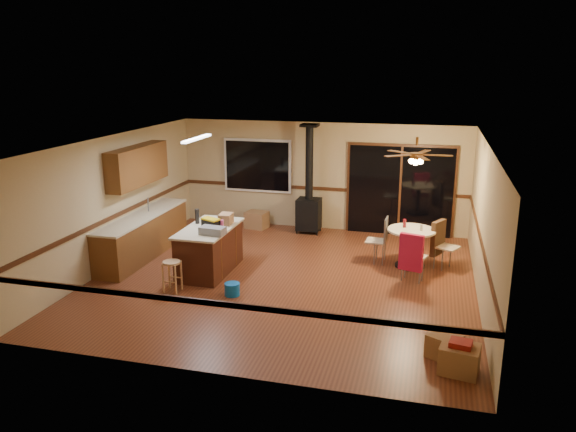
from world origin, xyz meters
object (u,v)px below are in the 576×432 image
(box_corner_a, at_px, (459,359))
(toolbox_black, at_px, (211,225))
(dining_table, at_px, (411,241))
(blue_bucket, at_px, (232,289))
(box_corner_b, at_px, (444,346))
(chair_near, at_px, (412,252))
(chair_right, at_px, (439,238))
(chair_left, at_px, (381,235))
(box_under_window, at_px, (257,220))
(wood_stove, at_px, (309,203))
(toolbox_grey, at_px, (213,231))
(kitchen_island, at_px, (210,249))
(bar_stool, at_px, (172,276))

(box_corner_a, bearing_deg, toolbox_black, 150.68)
(dining_table, bearing_deg, blue_bucket, -142.54)
(box_corner_b, bearing_deg, chair_near, 102.22)
(toolbox_black, height_order, chair_near, toolbox_black)
(chair_near, height_order, chair_right, same)
(chair_left, bearing_deg, dining_table, -9.09)
(chair_near, xyz_separation_m, box_under_window, (-3.85, 2.71, -0.39))
(chair_right, height_order, box_corner_b, chair_right)
(chair_right, bearing_deg, wood_stove, 151.26)
(wood_stove, relative_size, toolbox_black, 7.37)
(blue_bucket, bearing_deg, wood_stove, 83.29)
(dining_table, distance_m, box_corner_a, 4.01)
(toolbox_black, distance_m, box_corner_a, 5.23)
(chair_left, relative_size, box_under_window, 1.00)
(toolbox_grey, xyz_separation_m, box_corner_b, (4.16, -1.89, -0.80))
(blue_bucket, height_order, chair_right, chair_right)
(toolbox_black, bearing_deg, box_corner_b, -26.82)
(chair_near, bearing_deg, kitchen_island, -174.23)
(box_under_window, distance_m, box_corner_b, 6.99)
(toolbox_grey, bearing_deg, dining_table, 25.32)
(blue_bucket, xyz_separation_m, chair_near, (3.00, 1.39, 0.48))
(wood_stove, height_order, box_corner_b, wood_stove)
(blue_bucket, distance_m, dining_table, 3.75)
(bar_stool, bearing_deg, blue_bucket, 5.03)
(kitchen_island, distance_m, chair_right, 4.54)
(bar_stool, bearing_deg, dining_table, 30.25)
(box_corner_b, bearing_deg, blue_bucket, 160.09)
(wood_stove, distance_m, blue_bucket, 4.13)
(kitchen_island, height_order, toolbox_black, toolbox_black)
(blue_bucket, relative_size, chair_right, 0.39)
(wood_stove, distance_m, bar_stool, 4.46)
(chair_near, distance_m, chair_right, 1.12)
(wood_stove, relative_size, box_corner_a, 5.07)
(bar_stool, xyz_separation_m, chair_right, (4.58, 2.49, 0.31))
(blue_bucket, xyz_separation_m, box_corner_a, (3.78, -1.65, 0.08))
(chair_right, bearing_deg, chair_near, -115.93)
(dining_table, bearing_deg, box_corner_b, -79.99)
(chair_left, xyz_separation_m, chair_right, (1.13, 0.04, 0.01))
(blue_bucket, distance_m, box_corner_a, 4.12)
(box_under_window, relative_size, box_corner_a, 1.04)
(kitchen_island, bearing_deg, wood_stove, 66.91)
(box_under_window, height_order, box_corner_b, box_under_window)
(wood_stove, distance_m, toolbox_grey, 3.62)
(wood_stove, relative_size, box_corner_b, 6.05)
(blue_bucket, height_order, box_corner_b, box_corner_b)
(toolbox_black, bearing_deg, dining_table, 20.61)
(kitchen_island, distance_m, box_corner_b, 4.98)
(wood_stove, distance_m, box_corner_b, 6.21)
(kitchen_island, distance_m, wood_stove, 3.33)
(chair_left, xyz_separation_m, box_corner_a, (1.42, -4.01, -0.40))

